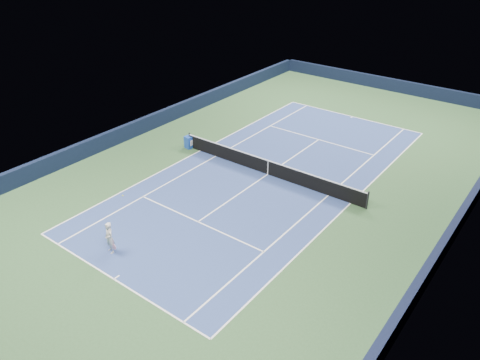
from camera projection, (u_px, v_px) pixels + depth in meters
The scene contains 19 objects.
ground at pixel (268, 174), 28.51m from camera, with size 40.00×40.00×0.00m, color #2A4A28.
wall_far at pixel (392, 85), 42.02m from camera, with size 22.00×0.35×1.10m, color black.
wall_right at pixel (454, 229), 22.55m from camera, with size 0.35×40.00×1.10m, color black.
wall_left at pixel (145, 125), 33.93m from camera, with size 0.35×40.00×1.10m, color #111933.
court_surface at pixel (268, 174), 28.51m from camera, with size 10.97×23.77×0.01m, color navy.
baseline_far at pixel (353, 117), 36.77m from camera, with size 10.97×0.08×0.00m, color white.
baseline_near at pixel (114, 279), 20.25m from camera, with size 10.97×0.08×0.00m, color white.
sideline_doubles_right at pixel (351, 203), 25.62m from camera, with size 0.08×23.77×0.00m, color white.
sideline_doubles_left at pixel (200, 151), 31.39m from camera, with size 0.08×23.77×0.00m, color white.
sideline_singles_right at pixel (328, 195), 26.34m from camera, with size 0.08×23.77×0.00m, color white.
sideline_singles_left at pixel (216, 156), 30.67m from camera, with size 0.08×23.77×0.00m, color white.
service_line_far at pixel (319, 140), 32.95m from camera, with size 8.23×0.08×0.00m, color white.
service_line_near at pixel (198, 222), 24.06m from camera, with size 8.23×0.08×0.00m, color white.
center_service_line at pixel (268, 174), 28.51m from camera, with size 0.08×12.80×0.00m, color white.
center_mark_far at pixel (352, 117), 36.66m from camera, with size 0.08×0.30×0.00m, color white.
center_mark_near at pixel (117, 277), 20.35m from camera, with size 0.08×0.30×0.00m, color white.
tennis_net at pixel (268, 167), 28.26m from camera, with size 12.90×0.10×1.07m.
sponsor_cube at pixel (189, 142), 31.60m from camera, with size 0.61×0.53×0.83m.
tennis_player at pixel (109, 238), 21.52m from camera, with size 0.79×1.29×2.66m.
Camera 1 is at (13.74, -20.97, 13.68)m, focal length 35.00 mm.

